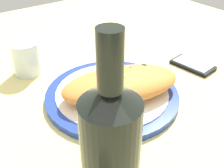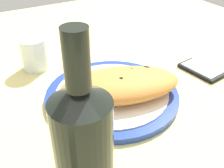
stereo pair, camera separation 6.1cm
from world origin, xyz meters
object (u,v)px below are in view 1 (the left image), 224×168
at_px(plate, 112,95).
at_px(water_glass, 27,60).
at_px(knife, 107,119).
at_px(smartphone, 193,65).
at_px(fork, 90,82).
at_px(wine_bottle, 110,156).
at_px(calzone, 121,84).

xyz_separation_m(plate, water_glass, (0.11, -0.22, 0.03)).
height_order(knife, smartphone, knife).
xyz_separation_m(fork, knife, (0.05, 0.14, 0.00)).
bearing_deg(plate, wine_bottle, 53.00).
distance_m(fork, water_glass, 0.18).
height_order(calzone, wine_bottle, wine_bottle).
bearing_deg(knife, smartphone, -169.71).
bearing_deg(fork, smartphone, 164.68).
distance_m(water_glass, wine_bottle, 0.45).
height_order(plate, fork, fork).
bearing_deg(wine_bottle, fork, -117.50).
height_order(plate, water_glass, water_glass).
bearing_deg(calzone, water_glass, -63.30).
distance_m(knife, water_glass, 0.30).
distance_m(calzone, fork, 0.09).
height_order(plate, wine_bottle, wine_bottle).
height_order(smartphone, wine_bottle, wine_bottle).
height_order(plate, calzone, calzone).
bearing_deg(water_glass, wine_bottle, 82.73).
height_order(fork, smartphone, fork).
bearing_deg(water_glass, fork, 119.60).
distance_m(calzone, knife, 0.10).
relative_size(knife, water_glass, 2.31).
xyz_separation_m(plate, smartphone, (-0.26, 0.02, -0.00)).
xyz_separation_m(smartphone, wine_bottle, (0.43, 0.21, 0.11)).
bearing_deg(plate, calzone, 119.54).
bearing_deg(wine_bottle, water_glass, -97.27).
xyz_separation_m(calzone, wine_bottle, (0.18, 0.20, 0.07)).
bearing_deg(water_glass, smartphone, 147.60).
bearing_deg(smartphone, wine_bottle, 25.49).
xyz_separation_m(calzone, smartphone, (-0.25, -0.00, -0.04)).
bearing_deg(knife, plate, -131.65).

